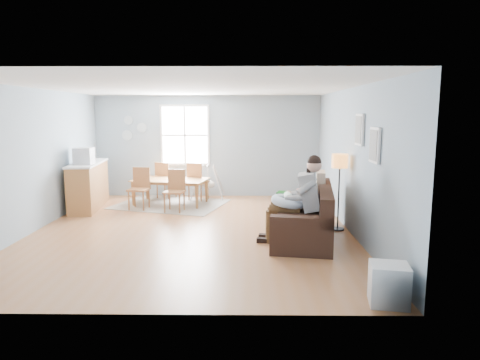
{
  "coord_description": "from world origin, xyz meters",
  "views": [
    {
      "loc": [
        1.01,
        -7.98,
        2.22
      ],
      "look_at": [
        0.92,
        -0.13,
        1.0
      ],
      "focal_mm": 32.0,
      "sensor_mm": 36.0,
      "label": 1
    }
  ],
  "objects_px": {
    "chair_ne": "(197,179)",
    "counter": "(89,185)",
    "father": "(299,196)",
    "chair_se": "(175,188)",
    "floor_lamp": "(340,167)",
    "storage_cube": "(388,284)",
    "dining_table": "(170,192)",
    "toddler": "(303,192)",
    "chair_nw": "(164,178)",
    "sofa": "(307,220)",
    "baby_swing": "(208,184)",
    "monitor": "(84,156)",
    "chair_sw": "(140,185)"
  },
  "relations": [
    {
      "from": "floor_lamp",
      "to": "chair_se",
      "type": "distance_m",
      "value": 3.79
    },
    {
      "from": "toddler",
      "to": "counter",
      "type": "relative_size",
      "value": 0.49
    },
    {
      "from": "chair_ne",
      "to": "chair_nw",
      "type": "bearing_deg",
      "value": 163.47
    },
    {
      "from": "toddler",
      "to": "monitor",
      "type": "distance_m",
      "value": 5.08
    },
    {
      "from": "toddler",
      "to": "chair_se",
      "type": "distance_m",
      "value": 3.26
    },
    {
      "from": "father",
      "to": "chair_se",
      "type": "bearing_deg",
      "value": 136.49
    },
    {
      "from": "chair_ne",
      "to": "counter",
      "type": "relative_size",
      "value": 0.49
    },
    {
      "from": "toddler",
      "to": "monitor",
      "type": "relative_size",
      "value": 2.39
    },
    {
      "from": "sofa",
      "to": "toddler",
      "type": "xyz_separation_m",
      "value": [
        -0.05,
        0.23,
        0.47
      ]
    },
    {
      "from": "father",
      "to": "chair_nw",
      "type": "relative_size",
      "value": 1.58
    },
    {
      "from": "father",
      "to": "dining_table",
      "type": "distance_m",
      "value": 4.2
    },
    {
      "from": "toddler",
      "to": "chair_ne",
      "type": "xyz_separation_m",
      "value": [
        -2.31,
        3.05,
        -0.23
      ]
    },
    {
      "from": "floor_lamp",
      "to": "father",
      "type": "bearing_deg",
      "value": -136.39
    },
    {
      "from": "storage_cube",
      "to": "chair_se",
      "type": "relative_size",
      "value": 0.52
    },
    {
      "from": "father",
      "to": "dining_table",
      "type": "xyz_separation_m",
      "value": [
        -2.77,
        3.11,
        -0.5
      ]
    },
    {
      "from": "chair_se",
      "to": "storage_cube",
      "type": "bearing_deg",
      "value": -55.82
    },
    {
      "from": "chair_sw",
      "to": "counter",
      "type": "distance_m",
      "value": 1.24
    },
    {
      "from": "chair_sw",
      "to": "chair_nw",
      "type": "distance_m",
      "value": 1.24
    },
    {
      "from": "storage_cube",
      "to": "counter",
      "type": "distance_m",
      "value": 7.47
    },
    {
      "from": "chair_se",
      "to": "baby_swing",
      "type": "relative_size",
      "value": 1.08
    },
    {
      "from": "floor_lamp",
      "to": "storage_cube",
      "type": "height_order",
      "value": "floor_lamp"
    },
    {
      "from": "father",
      "to": "counter",
      "type": "bearing_deg",
      "value": 149.56
    },
    {
      "from": "dining_table",
      "to": "counter",
      "type": "bearing_deg",
      "value": -157.13
    },
    {
      "from": "father",
      "to": "counter",
      "type": "distance_m",
      "value": 5.38
    },
    {
      "from": "chair_nw",
      "to": "monitor",
      "type": "bearing_deg",
      "value": -135.95
    },
    {
      "from": "chair_se",
      "to": "chair_nw",
      "type": "xyz_separation_m",
      "value": [
        -0.52,
        1.45,
        0.01
      ]
    },
    {
      "from": "counter",
      "to": "baby_swing",
      "type": "bearing_deg",
      "value": 22.67
    },
    {
      "from": "baby_swing",
      "to": "dining_table",
      "type": "bearing_deg",
      "value": -139.15
    },
    {
      "from": "father",
      "to": "chair_se",
      "type": "distance_m",
      "value": 3.48
    },
    {
      "from": "chair_se",
      "to": "baby_swing",
      "type": "bearing_deg",
      "value": 67.28
    },
    {
      "from": "chair_nw",
      "to": "sofa",
      "type": "bearing_deg",
      "value": -47.59
    },
    {
      "from": "dining_table",
      "to": "chair_se",
      "type": "height_order",
      "value": "chair_se"
    },
    {
      "from": "sofa",
      "to": "dining_table",
      "type": "xyz_separation_m",
      "value": [
        -2.96,
        2.81,
        -0.02
      ]
    },
    {
      "from": "father",
      "to": "toddler",
      "type": "xyz_separation_m",
      "value": [
        0.14,
        0.53,
        -0.02
      ]
    },
    {
      "from": "counter",
      "to": "dining_table",
      "type": "bearing_deg",
      "value": 11.85
    },
    {
      "from": "chair_se",
      "to": "counter",
      "type": "relative_size",
      "value": 0.48
    },
    {
      "from": "chair_nw",
      "to": "baby_swing",
      "type": "bearing_deg",
      "value": 1.1
    },
    {
      "from": "chair_nw",
      "to": "toddler",
      "type": "bearing_deg",
      "value": -46.13
    },
    {
      "from": "toddler",
      "to": "dining_table",
      "type": "xyz_separation_m",
      "value": [
        -2.91,
        2.58,
        -0.49
      ]
    },
    {
      "from": "chair_nw",
      "to": "chair_ne",
      "type": "bearing_deg",
      "value": -16.53
    },
    {
      "from": "father",
      "to": "chair_sw",
      "type": "relative_size",
      "value": 1.58
    },
    {
      "from": "chair_ne",
      "to": "storage_cube",
      "type": "bearing_deg",
      "value": -64.07
    },
    {
      "from": "chair_ne",
      "to": "counter",
      "type": "height_order",
      "value": "counter"
    },
    {
      "from": "baby_swing",
      "to": "counter",
      "type": "bearing_deg",
      "value": -157.33
    },
    {
      "from": "toddler",
      "to": "baby_swing",
      "type": "relative_size",
      "value": 1.1
    },
    {
      "from": "baby_swing",
      "to": "toddler",
      "type": "bearing_deg",
      "value": -58.49
    },
    {
      "from": "floor_lamp",
      "to": "chair_sw",
      "type": "xyz_separation_m",
      "value": [
        -4.26,
        1.82,
        -0.66
      ]
    },
    {
      "from": "chair_sw",
      "to": "monitor",
      "type": "bearing_deg",
      "value": -166.1
    },
    {
      "from": "chair_se",
      "to": "counter",
      "type": "bearing_deg",
      "value": 171.08
    },
    {
      "from": "storage_cube",
      "to": "monitor",
      "type": "distance_m",
      "value": 7.24
    }
  ]
}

